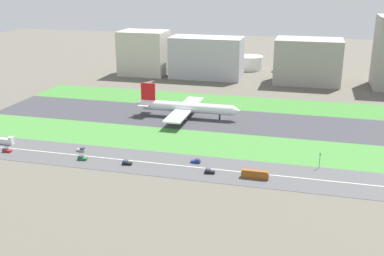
# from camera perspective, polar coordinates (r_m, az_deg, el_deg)

# --- Properties ---
(ground_plane) EXTENTS (800.00, 800.00, 0.00)m
(ground_plane) POSITION_cam_1_polar(r_m,az_deg,el_deg) (277.22, 3.52, 0.99)
(ground_plane) COLOR #5B564C
(runway) EXTENTS (280.00, 46.00, 0.10)m
(runway) POSITION_cam_1_polar(r_m,az_deg,el_deg) (277.20, 3.52, 1.00)
(runway) COLOR #38383D
(runway) RESTS_ON ground_plane
(grass_median_north) EXTENTS (280.00, 36.00, 0.10)m
(grass_median_north) POSITION_cam_1_polar(r_m,az_deg,el_deg) (315.96, 4.98, 3.14)
(grass_median_north) COLOR #3D7A33
(grass_median_north) RESTS_ON ground_plane
(grass_median_south) EXTENTS (280.00, 36.00, 0.10)m
(grass_median_south) POSITION_cam_1_polar(r_m,az_deg,el_deg) (239.19, 1.60, -1.83)
(grass_median_south) COLOR #427F38
(grass_median_south) RESTS_ON ground_plane
(highway) EXTENTS (280.00, 28.00, 0.10)m
(highway) POSITION_cam_1_polar(r_m,az_deg,el_deg) (210.30, -0.38, -4.74)
(highway) COLOR #4C4C4F
(highway) RESTS_ON ground_plane
(highway_centerline) EXTENTS (266.00, 0.50, 0.01)m
(highway_centerline) POSITION_cam_1_polar(r_m,az_deg,el_deg) (210.28, -0.38, -4.73)
(highway_centerline) COLOR silver
(highway_centerline) RESTS_ON highway
(airliner) EXTENTS (65.00, 56.00, 19.70)m
(airliner) POSITION_cam_1_polar(r_m,az_deg,el_deg) (280.24, -0.85, 2.54)
(airliner) COLOR white
(airliner) RESTS_ON runway
(truck_1) EXTENTS (8.40, 2.50, 4.00)m
(truck_1) POSITION_cam_1_polar(r_m,az_deg,el_deg) (255.42, -21.79, -1.48)
(truck_1) COLOR silver
(truck_1) RESTS_ON highway
(car_2) EXTENTS (4.40, 1.80, 2.00)m
(car_2) POSITION_cam_1_polar(r_m,az_deg,el_deg) (233.80, -13.37, -2.61)
(car_2) COLOR #99999E
(car_2) RESTS_ON highway
(car_4) EXTENTS (4.40, 1.80, 2.00)m
(car_4) POSITION_cam_1_polar(r_m,az_deg,el_deg) (214.08, -8.01, -4.25)
(car_4) COLOR black
(car_4) RESTS_ON highway
(car_0) EXTENTS (4.40, 1.80, 2.00)m
(car_0) POSITION_cam_1_polar(r_m,az_deg,el_deg) (213.94, 0.51, -4.08)
(car_0) COLOR navy
(car_0) RESTS_ON highway
(bus_0) EXTENTS (11.60, 2.50, 3.50)m
(bus_0) POSITION_cam_1_polar(r_m,az_deg,el_deg) (199.93, 7.72, -5.64)
(bus_0) COLOR brown
(bus_0) RESTS_ON highway
(car_1) EXTENTS (4.40, 1.80, 2.00)m
(car_1) POSITION_cam_1_polar(r_m,az_deg,el_deg) (203.22, 2.13, -5.34)
(car_1) COLOR black
(car_1) RESTS_ON highway
(car_3) EXTENTS (4.40, 1.80, 2.00)m
(car_3) POSITION_cam_1_polar(r_m,az_deg,el_deg) (244.01, -21.75, -2.56)
(car_3) COLOR #B2191E
(car_3) RESTS_ON highway
(car_5) EXTENTS (4.40, 1.80, 2.00)m
(car_5) POSITION_cam_1_polar(r_m,az_deg,el_deg) (223.20, -13.32, -3.62)
(car_5) COLOR #19662D
(car_5) RESTS_ON highway
(traffic_light) EXTENTS (0.36, 0.50, 7.20)m
(traffic_light) POSITION_cam_1_polar(r_m,az_deg,el_deg) (214.71, 15.37, -3.72)
(traffic_light) COLOR #4C4C51
(traffic_light) RESTS_ON highway
(terminal_building) EXTENTS (38.96, 28.44, 37.06)m
(terminal_building) POSITION_cam_1_polar(r_m,az_deg,el_deg) (404.36, -5.94, 9.13)
(terminal_building) COLOR beige
(terminal_building) RESTS_ON ground_plane
(hangar_building) EXTENTS (58.89, 27.33, 33.70)m
(hangar_building) POSITION_cam_1_polar(r_m,az_deg,el_deg) (389.01, 1.78, 8.61)
(hangar_building) COLOR #B2B2B7
(hangar_building) RESTS_ON ground_plane
(office_tower) EXTENTS (50.97, 32.28, 34.93)m
(office_tower) POSITION_cam_1_polar(r_m,az_deg,el_deg) (379.50, 14.00, 7.93)
(office_tower) COLOR #9E998E
(office_tower) RESTS_ON ground_plane
(fuel_tank_west) EXTENTS (22.72, 22.72, 12.10)m
(fuel_tank_west) POSITION_cam_1_polar(r_m,az_deg,el_deg) (429.27, 7.14, 7.93)
(fuel_tank_west) COLOR silver
(fuel_tank_west) RESTS_ON ground_plane
(fuel_tank_centre) EXTENTS (19.92, 19.92, 12.47)m
(fuel_tank_centre) POSITION_cam_1_polar(r_m,az_deg,el_deg) (426.30, 11.56, 7.66)
(fuel_tank_centre) COLOR silver
(fuel_tank_centre) RESTS_ON ground_plane
(fuel_tank_east) EXTENTS (17.18, 17.18, 13.31)m
(fuel_tank_east) POSITION_cam_1_polar(r_m,az_deg,el_deg) (425.75, 15.54, 7.41)
(fuel_tank_east) COLOR silver
(fuel_tank_east) RESTS_ON ground_plane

